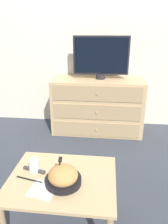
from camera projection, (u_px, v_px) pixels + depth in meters
ground_plane at (96, 121)px, 3.28m from camera, size 12.00×12.00×0.00m
wall_back at (98, 29)px, 2.83m from camera, size 12.00×0.05×2.60m
dresser at (98, 106)px, 2.89m from camera, size 1.16×0.52×0.71m
tv at (101, 56)px, 2.68m from camera, size 0.69×0.12×0.52m
coffee_table at (62, 185)px, 1.48m from camera, size 0.71×0.58×0.38m
takeout_bowl at (63, 177)px, 1.39m from camera, size 0.23×0.23×0.16m
drink_cup at (34, 166)px, 1.51m from camera, size 0.07×0.07×0.09m
napkin at (43, 189)px, 1.35m from camera, size 0.19×0.19×0.00m
knife at (29, 180)px, 1.44m from camera, size 0.19×0.05×0.01m
remote_control at (34, 170)px, 1.52m from camera, size 0.17×0.07×0.02m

